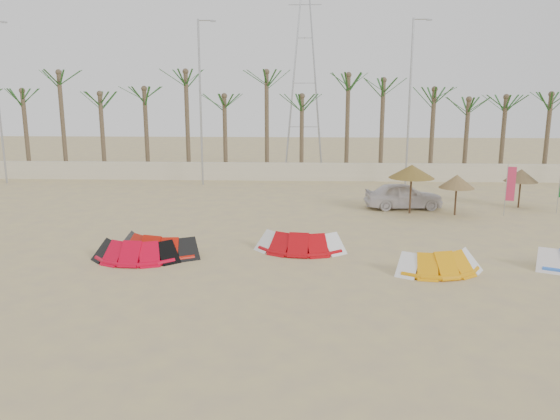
{
  "coord_description": "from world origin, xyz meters",
  "views": [
    {
      "loc": [
        1.03,
        -17.25,
        6.4
      ],
      "look_at": [
        0.0,
        6.0,
        1.3
      ],
      "focal_mm": 35.0,
      "sensor_mm": 36.0,
      "label": 1
    }
  ],
  "objects_px": {
    "kite_red_right": "(300,240)",
    "car": "(403,196)",
    "kite_red_left": "(137,249)",
    "kite_red_mid": "(158,243)",
    "parasol_left": "(412,171)",
    "kite_orange": "(438,260)",
    "parasol_mid": "(457,181)",
    "parasol_right": "(521,175)"
  },
  "relations": [
    {
      "from": "kite_red_right",
      "to": "car",
      "type": "distance_m",
      "value": 10.07
    },
    {
      "from": "kite_red_left",
      "to": "parasol_left",
      "type": "relative_size",
      "value": 1.29
    },
    {
      "from": "parasol_right",
      "to": "kite_red_mid",
      "type": "bearing_deg",
      "value": -151.84
    },
    {
      "from": "parasol_mid",
      "to": "parasol_right",
      "type": "distance_m",
      "value": 4.57
    },
    {
      "from": "parasol_left",
      "to": "car",
      "type": "xyz_separation_m",
      "value": [
        -0.14,
        1.22,
        -1.53
      ]
    },
    {
      "from": "kite_red_left",
      "to": "kite_red_mid",
      "type": "distance_m",
      "value": 1.03
    },
    {
      "from": "kite_orange",
      "to": "parasol_mid",
      "type": "height_order",
      "value": "parasol_mid"
    },
    {
      "from": "kite_red_left",
      "to": "kite_red_right",
      "type": "xyz_separation_m",
      "value": [
        6.29,
        1.55,
        0.0
      ]
    },
    {
      "from": "kite_orange",
      "to": "parasol_left",
      "type": "xyz_separation_m",
      "value": [
        0.78,
        9.57,
        1.83
      ]
    },
    {
      "from": "kite_orange",
      "to": "parasol_left",
      "type": "relative_size",
      "value": 1.32
    },
    {
      "from": "parasol_right",
      "to": "kite_orange",
      "type": "bearing_deg",
      "value": -122.24
    },
    {
      "from": "parasol_mid",
      "to": "parasol_right",
      "type": "height_order",
      "value": "parasol_right"
    },
    {
      "from": "kite_red_mid",
      "to": "kite_red_left",
      "type": "bearing_deg",
      "value": -126.08
    },
    {
      "from": "parasol_left",
      "to": "car",
      "type": "relative_size",
      "value": 0.62
    },
    {
      "from": "parasol_mid",
      "to": "kite_red_left",
      "type": "bearing_deg",
      "value": -149.98
    },
    {
      "from": "kite_red_mid",
      "to": "kite_orange",
      "type": "xyz_separation_m",
      "value": [
        10.71,
        -1.76,
        -0.0
      ]
    },
    {
      "from": "kite_red_right",
      "to": "parasol_right",
      "type": "bearing_deg",
      "value": 36.01
    },
    {
      "from": "kite_red_left",
      "to": "kite_orange",
      "type": "xyz_separation_m",
      "value": [
        11.31,
        -0.93,
        -0.0
      ]
    },
    {
      "from": "kite_red_mid",
      "to": "car",
      "type": "distance_m",
      "value": 14.5
    },
    {
      "from": "kite_orange",
      "to": "kite_red_right",
      "type": "bearing_deg",
      "value": 153.73
    },
    {
      "from": "car",
      "to": "kite_red_left",
      "type": "bearing_deg",
      "value": 125.23
    },
    {
      "from": "kite_red_mid",
      "to": "car",
      "type": "relative_size",
      "value": 0.91
    },
    {
      "from": "parasol_left",
      "to": "parasol_right",
      "type": "distance_m",
      "value": 6.61
    },
    {
      "from": "kite_orange",
      "to": "car",
      "type": "relative_size",
      "value": 0.81
    },
    {
      "from": "kite_red_right",
      "to": "parasol_mid",
      "type": "height_order",
      "value": "parasol_mid"
    },
    {
      "from": "kite_red_right",
      "to": "parasol_left",
      "type": "bearing_deg",
      "value": 50.75
    },
    {
      "from": "kite_red_mid",
      "to": "kite_orange",
      "type": "height_order",
      "value": "same"
    },
    {
      "from": "parasol_mid",
      "to": "parasol_left",
      "type": "bearing_deg",
      "value": 171.74
    },
    {
      "from": "kite_red_mid",
      "to": "car",
      "type": "bearing_deg",
      "value": 38.54
    },
    {
      "from": "kite_red_left",
      "to": "parasol_left",
      "type": "height_order",
      "value": "parasol_left"
    },
    {
      "from": "kite_red_left",
      "to": "parasol_mid",
      "type": "bearing_deg",
      "value": 30.02
    },
    {
      "from": "kite_red_left",
      "to": "kite_red_right",
      "type": "height_order",
      "value": "same"
    },
    {
      "from": "kite_orange",
      "to": "parasol_left",
      "type": "bearing_deg",
      "value": 85.37
    },
    {
      "from": "kite_orange",
      "to": "parasol_left",
      "type": "distance_m",
      "value": 9.78
    },
    {
      "from": "kite_red_right",
      "to": "car",
      "type": "relative_size",
      "value": 0.86
    },
    {
      "from": "kite_red_mid",
      "to": "parasol_left",
      "type": "relative_size",
      "value": 1.47
    },
    {
      "from": "kite_red_left",
      "to": "kite_red_mid",
      "type": "xyz_separation_m",
      "value": [
        0.61,
        0.83,
        0.0
      ]
    },
    {
      "from": "kite_orange",
      "to": "parasol_right",
      "type": "xyz_separation_m",
      "value": [
        7.14,
        11.32,
        1.4
      ]
    },
    {
      "from": "kite_red_left",
      "to": "parasol_mid",
      "type": "relative_size",
      "value": 1.56
    },
    {
      "from": "kite_red_mid",
      "to": "parasol_mid",
      "type": "height_order",
      "value": "parasol_mid"
    },
    {
      "from": "parasol_left",
      "to": "kite_red_left",
      "type": "bearing_deg",
      "value": -144.44
    },
    {
      "from": "parasol_left",
      "to": "parasol_right",
      "type": "bearing_deg",
      "value": 15.33
    }
  ]
}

